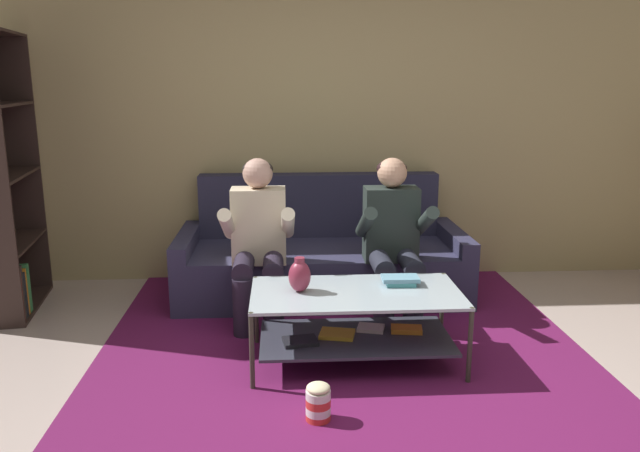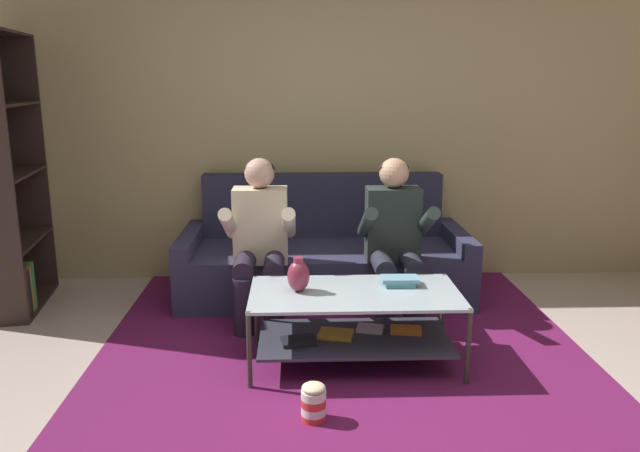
% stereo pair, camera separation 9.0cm
% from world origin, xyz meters
% --- Properties ---
extents(ground, '(16.80, 16.80, 0.00)m').
position_xyz_m(ground, '(0.00, 0.00, 0.00)').
color(ground, '#C0ABA2').
extents(back_partition, '(8.40, 0.12, 2.90)m').
position_xyz_m(back_partition, '(0.00, 2.46, 1.45)').
color(back_partition, tan).
rests_on(back_partition, ground).
extents(couch, '(2.22, 0.94, 0.92)m').
position_xyz_m(couch, '(-0.15, 1.96, 0.29)').
color(couch, '#2F2E49').
rests_on(couch, ground).
extents(person_seated_left, '(0.50, 0.58, 1.14)m').
position_xyz_m(person_seated_left, '(-0.62, 1.39, 0.62)').
color(person_seated_left, '#261E2E').
rests_on(person_seated_left, ground).
extents(person_seated_right, '(0.50, 0.58, 1.14)m').
position_xyz_m(person_seated_right, '(0.32, 1.39, 0.62)').
color(person_seated_right, '#242632').
rests_on(person_seated_right, ground).
extents(coffee_table, '(1.24, 0.65, 0.45)m').
position_xyz_m(coffee_table, '(-0.03, 0.67, 0.30)').
color(coffee_table, '#A9BAC3').
rests_on(coffee_table, ground).
extents(area_rug, '(3.05, 3.22, 0.01)m').
position_xyz_m(area_rug, '(-0.09, 1.18, 0.01)').
color(area_rug, '#64174A').
rests_on(area_rug, ground).
extents(vase, '(0.13, 0.13, 0.21)m').
position_xyz_m(vase, '(-0.36, 0.69, 0.55)').
color(vase, maroon).
rests_on(vase, coffee_table).
extents(book_stack, '(0.23, 0.15, 0.05)m').
position_xyz_m(book_stack, '(0.26, 0.78, 0.48)').
color(book_stack, teal).
rests_on(book_stack, coffee_table).
extents(popcorn_tub, '(0.13, 0.13, 0.21)m').
position_xyz_m(popcorn_tub, '(-0.29, 0.01, 0.10)').
color(popcorn_tub, red).
rests_on(popcorn_tub, ground).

